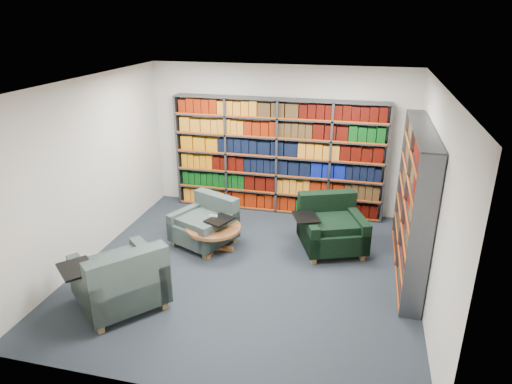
% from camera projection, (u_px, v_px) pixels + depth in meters
% --- Properties ---
extents(room_shell, '(5.02, 5.02, 2.82)m').
position_uv_depth(room_shell, '(246.00, 184.00, 6.46)').
color(room_shell, black).
rests_on(room_shell, ground).
extents(bookshelf_back, '(4.00, 0.28, 2.20)m').
position_uv_depth(bookshelf_back, '(278.00, 157.00, 8.69)').
color(bookshelf_back, '#47494F').
rests_on(bookshelf_back, ground).
extents(bookshelf_right, '(0.28, 2.50, 2.20)m').
position_uv_depth(bookshelf_right, '(413.00, 203.00, 6.60)').
color(bookshelf_right, '#47494F').
rests_on(bookshelf_right, ground).
extents(chair_teal_left, '(1.17, 1.15, 0.79)m').
position_uv_depth(chair_teal_left, '(207.00, 225.00, 7.71)').
color(chair_teal_left, '#041F40').
rests_on(chair_teal_left, ground).
extents(chair_green_right, '(1.29, 1.25, 0.88)m').
position_uv_depth(chair_green_right, '(330.00, 228.00, 7.53)').
color(chair_green_right, black).
rests_on(chair_green_right, ground).
extents(chair_teal_front, '(1.46, 1.46, 0.94)m').
position_uv_depth(chair_teal_front, '(122.00, 283.00, 5.95)').
color(chair_teal_front, '#041F40').
rests_on(chair_teal_front, ground).
extents(coffee_table, '(0.89, 0.89, 0.63)m').
position_uv_depth(coffee_table, '(214.00, 231.00, 7.45)').
color(coffee_table, olive).
rests_on(coffee_table, ground).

